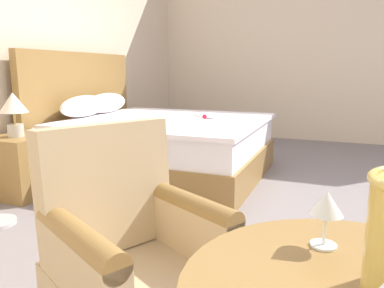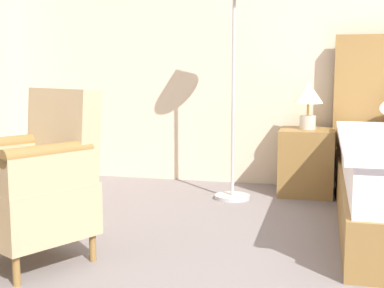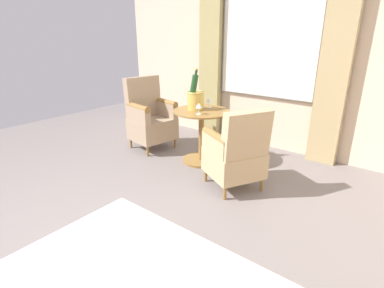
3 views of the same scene
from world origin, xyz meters
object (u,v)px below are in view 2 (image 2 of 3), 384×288
(bedside_lamp, at_px, (308,98))
(floor_lamp_brass, at_px, (234,6))
(armchair_by_window, at_px, (37,183))
(nightstand, at_px, (306,162))

(bedside_lamp, xyz_separation_m, floor_lamp_brass, (-0.56, -0.32, 0.70))
(armchair_by_window, bearing_deg, bedside_lamp, 55.47)
(floor_lamp_brass, bearing_deg, nightstand, 30.28)
(floor_lamp_brass, bearing_deg, bedside_lamp, 30.29)
(nightstand, xyz_separation_m, armchair_by_window, (-1.33, -1.93, 0.15))
(bedside_lamp, bearing_deg, nightstand, 0.00)
(floor_lamp_brass, bearing_deg, armchair_by_window, -115.68)
(floor_lamp_brass, relative_size, armchair_by_window, 2.00)
(nightstand, bearing_deg, floor_lamp_brass, -149.72)
(bedside_lamp, distance_m, armchair_by_window, 2.37)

